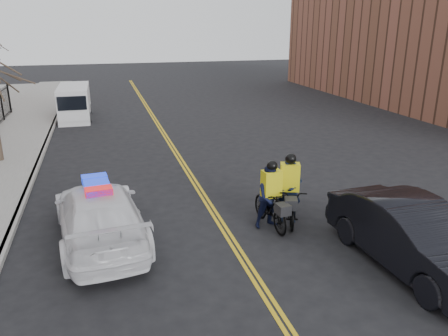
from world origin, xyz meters
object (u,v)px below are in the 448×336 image
dark_sedan (413,236)px  cyclist_near (289,198)px  cargo_van (75,103)px  cyclist_far (271,201)px  police_cruiser (99,214)px

dark_sedan → cyclist_near: (-1.82, 3.31, -0.09)m
cargo_van → cyclist_far: cargo_van is taller
dark_sedan → cyclist_far: 3.96m
cargo_van → cyclist_near: size_ratio=2.13×
dark_sedan → cyclist_near: cyclist_near is taller
cargo_van → cyclist_far: size_ratio=2.37×
police_cruiser → cyclist_near: bearing=171.6°
cargo_van → cyclist_far: bearing=-70.6°
police_cruiser → dark_sedan: police_cruiser is taller
cyclist_far → police_cruiser: bearing=168.8°
police_cruiser → dark_sedan: size_ratio=1.10×
police_cruiser → cargo_van: size_ratio=1.14×
cargo_van → cyclist_near: (6.84, -17.61, -0.26)m
police_cruiser → cyclist_near: size_ratio=2.42×
police_cruiser → cargo_van: bearing=-91.4°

